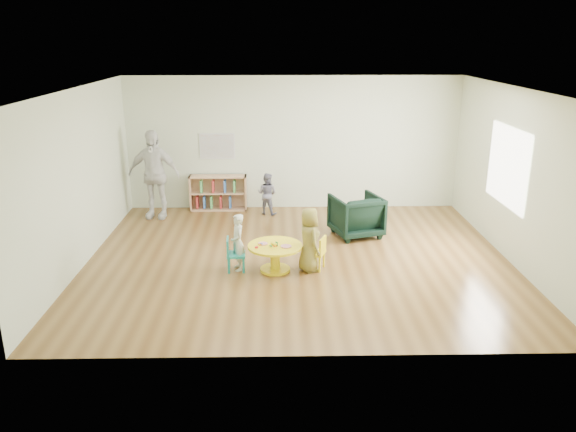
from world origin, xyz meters
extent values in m
plane|color=brown|center=(0.00, 0.00, 0.00)|extent=(7.00, 7.00, 0.00)
cube|color=white|center=(0.00, 0.00, 2.75)|extent=(7.00, 6.00, 0.10)
cube|color=beige|center=(0.00, 3.00, 1.40)|extent=(7.00, 0.10, 2.80)
cube|color=beige|center=(0.00, -3.00, 1.40)|extent=(7.00, 0.10, 2.80)
cube|color=beige|center=(-3.50, 0.00, 1.40)|extent=(0.10, 6.00, 2.80)
cube|color=beige|center=(3.50, 0.00, 1.40)|extent=(0.10, 6.00, 2.80)
cube|color=silver|center=(3.48, 0.30, 1.50)|extent=(0.02, 1.60, 1.30)
cylinder|color=yellow|center=(-0.39, -0.48, 0.20)|extent=(0.15, 0.15, 0.39)
cylinder|color=yellow|center=(-0.39, -0.48, 0.02)|extent=(0.48, 0.48, 0.04)
cylinder|color=yellow|center=(-0.39, -0.48, 0.41)|extent=(0.86, 0.86, 0.04)
cylinder|color=#DE8082|center=(-0.58, -0.43, 0.44)|extent=(0.15, 0.15, 0.02)
cylinder|color=#DE8082|center=(-0.21, -0.56, 0.44)|extent=(0.17, 0.17, 0.02)
cylinder|color=yellow|center=(-0.40, -0.50, 0.45)|extent=(0.10, 0.12, 0.04)
cylinder|color=#126526|center=(-0.45, -0.57, 0.45)|extent=(0.05, 0.05, 0.02)
cylinder|color=#126526|center=(-0.36, -0.43, 0.45)|extent=(0.05, 0.05, 0.02)
cube|color=red|center=(-0.38, -0.53, 0.44)|extent=(0.06, 0.06, 0.02)
cube|color=orange|center=(-0.62, -0.48, 0.44)|extent=(0.06, 0.06, 0.02)
cube|color=blue|center=(-0.60, -0.46, 0.44)|extent=(0.05, 0.06, 0.02)
cube|color=#126526|center=(-0.37, -0.50, 0.44)|extent=(0.05, 0.05, 0.02)
cube|color=red|center=(-0.67, -0.59, 0.44)|extent=(0.05, 0.05, 0.02)
cube|color=teal|center=(-1.00, -0.46, 0.27)|extent=(0.31, 0.31, 0.04)
cube|color=teal|center=(-1.13, -0.47, 0.42)|extent=(0.04, 0.29, 0.25)
cylinder|color=teal|center=(-1.13, -0.35, 0.13)|extent=(0.03, 0.03, 0.25)
cylinder|color=teal|center=(-1.11, -0.58, 0.13)|extent=(0.03, 0.03, 0.25)
cylinder|color=teal|center=(-0.89, -0.34, 0.13)|extent=(0.03, 0.03, 0.25)
cylinder|color=teal|center=(-0.88, -0.57, 0.13)|extent=(0.03, 0.03, 0.25)
cube|color=yellow|center=(0.25, -0.41, 0.27)|extent=(0.38, 0.38, 0.04)
cube|color=yellow|center=(0.37, -0.46, 0.42)|extent=(0.13, 0.28, 0.25)
cylinder|color=yellow|center=(0.32, -0.56, 0.13)|extent=(0.03, 0.03, 0.25)
cylinder|color=yellow|center=(0.40, -0.35, 0.13)|extent=(0.03, 0.03, 0.25)
cylinder|color=yellow|center=(0.10, -0.48, 0.13)|extent=(0.03, 0.03, 0.25)
cylinder|color=yellow|center=(0.19, -0.26, 0.13)|extent=(0.03, 0.03, 0.25)
cube|color=tan|center=(-2.19, 2.83, 0.38)|extent=(0.03, 0.30, 0.75)
cube|color=tan|center=(-1.01, 2.83, 0.38)|extent=(0.03, 0.30, 0.75)
cube|color=tan|center=(-1.60, 2.83, 0.01)|extent=(1.20, 0.30, 0.03)
cube|color=tan|center=(-1.60, 2.83, 0.73)|extent=(1.20, 0.30, 0.03)
cube|color=tan|center=(-1.60, 2.83, 0.38)|extent=(1.14, 0.28, 0.03)
cube|color=tan|center=(-1.60, 2.97, 0.38)|extent=(1.20, 0.02, 0.75)
cube|color=#B32F30|center=(-2.05, 2.81, 0.18)|extent=(0.04, 0.18, 0.26)
cube|color=#396EC9|center=(-1.90, 2.81, 0.18)|extent=(0.04, 0.18, 0.26)
cube|color=#56BA62|center=(-1.75, 2.81, 0.18)|extent=(0.04, 0.18, 0.26)
cube|color=#B32F30|center=(-1.55, 2.81, 0.18)|extent=(0.04, 0.18, 0.26)
cube|color=#396EC9|center=(-1.35, 2.81, 0.18)|extent=(0.04, 0.18, 0.26)
cube|color=#56BA62|center=(-1.95, 2.81, 0.53)|extent=(0.04, 0.18, 0.26)
cube|color=#B32F30|center=(-1.70, 2.81, 0.53)|extent=(0.04, 0.18, 0.26)
cube|color=#396EC9|center=(-1.45, 2.81, 0.53)|extent=(0.04, 0.18, 0.26)
cube|color=#56BA62|center=(-1.25, 2.81, 0.53)|extent=(0.04, 0.18, 0.26)
cube|color=silver|center=(-1.60, 2.98, 1.35)|extent=(0.74, 0.01, 0.54)
cube|color=#E83E30|center=(-1.60, 2.98, 1.35)|extent=(0.70, 0.00, 0.50)
imported|color=black|center=(1.12, 1.14, 0.39)|extent=(1.05, 1.07, 0.78)
imported|color=silver|center=(-0.98, -0.42, 0.46)|extent=(0.30, 0.38, 0.92)
imported|color=gold|center=(0.15, -0.49, 0.52)|extent=(0.48, 0.59, 1.04)
imported|color=#18173A|center=(-0.55, 2.51, 0.44)|extent=(0.52, 0.47, 0.87)
imported|color=white|center=(-2.84, 2.35, 0.90)|extent=(1.11, 0.58, 1.80)
camera|label=1|loc=(-0.35, -8.73, 3.57)|focal=35.00mm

